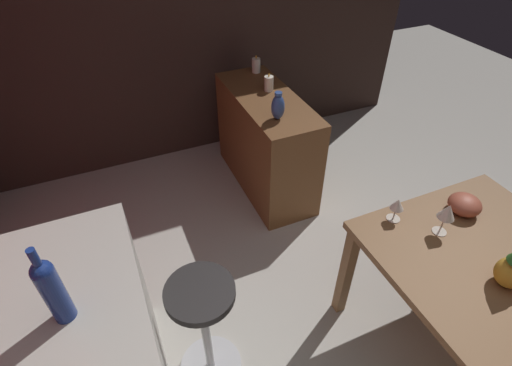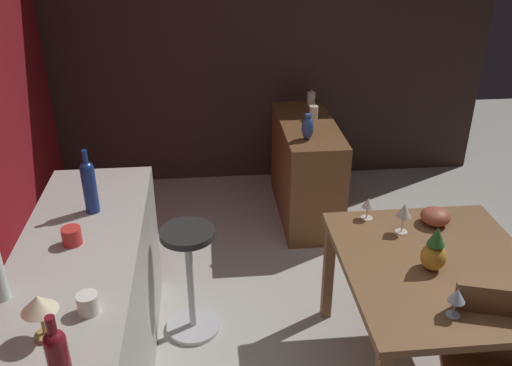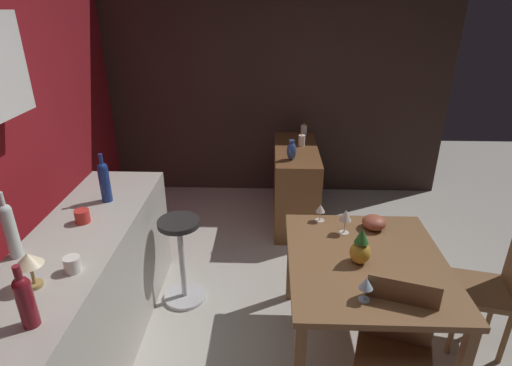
{
  "view_description": "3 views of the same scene",
  "coord_description": "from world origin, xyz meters",
  "px_view_note": "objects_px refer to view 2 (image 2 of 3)",
  "views": [
    {
      "loc": [
        -0.65,
        1.0,
        2.16
      ],
      "look_at": [
        0.77,
        0.38,
        0.88
      ],
      "focal_mm": 27.2,
      "sensor_mm": 36.0,
      "label": 1
    },
    {
      "loc": [
        -2.3,
        0.69,
        2.39
      ],
      "look_at": [
        0.51,
        0.42,
        0.94
      ],
      "focal_mm": 38.39,
      "sensor_mm": 36.0,
      "label": 2
    },
    {
      "loc": [
        -2.3,
        0.15,
        2.26
      ],
      "look_at": [
        0.49,
        0.25,
        0.99
      ],
      "focal_mm": 29.11,
      "sensor_mm": 36.0,
      "label": 3
    }
  ],
  "objects_px": {
    "wine_bottle_cobalt": "(89,185)",
    "sideboard_cabinet": "(306,170)",
    "wine_glass_right": "(368,204)",
    "pillar_candle_short": "(314,113)",
    "pillar_candle_tall": "(311,99)",
    "dining_table": "(438,278)",
    "cup_white": "(88,303)",
    "wine_glass_left": "(404,211)",
    "bar_stool": "(190,278)",
    "counter_lamp": "(39,307)",
    "cup_red": "(72,236)",
    "pineapple_centerpiece": "(434,251)",
    "vase_ceramic_blue": "(308,128)",
    "wine_glass_center": "(457,296)",
    "fruit_bowl": "(435,216)",
    "wine_bottle_ruby": "(58,358)"
  },
  "relations": [
    {
      "from": "bar_stool",
      "to": "fruit_bowl",
      "type": "distance_m",
      "value": 1.48
    },
    {
      "from": "wine_bottle_cobalt",
      "to": "wine_bottle_ruby",
      "type": "relative_size",
      "value": 1.13
    },
    {
      "from": "wine_glass_center",
      "to": "fruit_bowl",
      "type": "distance_m",
      "value": 0.8
    },
    {
      "from": "wine_bottle_cobalt",
      "to": "cup_white",
      "type": "relative_size",
      "value": 2.91
    },
    {
      "from": "bar_stool",
      "to": "cup_white",
      "type": "xyz_separation_m",
      "value": [
        -0.87,
        0.37,
        0.56
      ]
    },
    {
      "from": "counter_lamp",
      "to": "pillar_candle_tall",
      "type": "bearing_deg",
      "value": -29.21
    },
    {
      "from": "dining_table",
      "to": "wine_glass_center",
      "type": "bearing_deg",
      "value": 165.64
    },
    {
      "from": "dining_table",
      "to": "wine_bottle_cobalt",
      "type": "distance_m",
      "value": 1.89
    },
    {
      "from": "wine_glass_center",
      "to": "pineapple_centerpiece",
      "type": "relative_size",
      "value": 0.6
    },
    {
      "from": "sideboard_cabinet",
      "to": "wine_bottle_cobalt",
      "type": "distance_m",
      "value": 2.11
    },
    {
      "from": "wine_glass_right",
      "to": "pillar_candle_short",
      "type": "distance_m",
      "value": 1.44
    },
    {
      "from": "cup_red",
      "to": "pillar_candle_short",
      "type": "height_order",
      "value": "cup_red"
    },
    {
      "from": "fruit_bowl",
      "to": "pillar_candle_tall",
      "type": "xyz_separation_m",
      "value": [
        1.89,
        0.37,
        0.09
      ]
    },
    {
      "from": "pineapple_centerpiece",
      "to": "vase_ceramic_blue",
      "type": "relative_size",
      "value": 1.24
    },
    {
      "from": "bar_stool",
      "to": "wine_glass_right",
      "type": "distance_m",
      "value": 1.14
    },
    {
      "from": "wine_glass_right",
      "to": "vase_ceramic_blue",
      "type": "distance_m",
      "value": 1.05
    },
    {
      "from": "sideboard_cabinet",
      "to": "wine_glass_left",
      "type": "distance_m",
      "value": 1.61
    },
    {
      "from": "counter_lamp",
      "to": "pillar_candle_short",
      "type": "xyz_separation_m",
      "value": [
        2.46,
        -1.52,
        -0.17
      ]
    },
    {
      "from": "dining_table",
      "to": "cup_white",
      "type": "distance_m",
      "value": 1.74
    },
    {
      "from": "bar_stool",
      "to": "cup_white",
      "type": "bearing_deg",
      "value": 156.8
    },
    {
      "from": "wine_glass_left",
      "to": "wine_bottle_cobalt",
      "type": "distance_m",
      "value": 1.71
    },
    {
      "from": "wine_glass_right",
      "to": "pillar_candle_short",
      "type": "relative_size",
      "value": 0.97
    },
    {
      "from": "wine_glass_left",
      "to": "counter_lamp",
      "type": "xyz_separation_m",
      "value": [
        -0.85,
        1.72,
        0.17
      ]
    },
    {
      "from": "pillar_candle_tall",
      "to": "wine_glass_center",
      "type": "bearing_deg",
      "value": -176.81
    },
    {
      "from": "wine_bottle_cobalt",
      "to": "sideboard_cabinet",
      "type": "bearing_deg",
      "value": -45.96
    },
    {
      "from": "wine_bottle_cobalt",
      "to": "cup_red",
      "type": "height_order",
      "value": "wine_bottle_cobalt"
    },
    {
      "from": "cup_white",
      "to": "counter_lamp",
      "type": "bearing_deg",
      "value": 133.7
    },
    {
      "from": "sideboard_cabinet",
      "to": "pillar_candle_tall",
      "type": "distance_m",
      "value": 0.65
    },
    {
      "from": "cup_white",
      "to": "cup_red",
      "type": "bearing_deg",
      "value": 17.74
    },
    {
      "from": "wine_bottle_cobalt",
      "to": "pineapple_centerpiece",
      "type": "bearing_deg",
      "value": -105.27
    },
    {
      "from": "sideboard_cabinet",
      "to": "pineapple_centerpiece",
      "type": "relative_size",
      "value": 4.5
    },
    {
      "from": "wine_glass_right",
      "to": "dining_table",
      "type": "bearing_deg",
      "value": -152.99
    },
    {
      "from": "wine_glass_left",
      "to": "wine_bottle_cobalt",
      "type": "xyz_separation_m",
      "value": [
        0.12,
        1.7,
        0.19
      ]
    },
    {
      "from": "dining_table",
      "to": "wine_glass_left",
      "type": "bearing_deg",
      "value": 16.68
    },
    {
      "from": "bar_stool",
      "to": "cup_white",
      "type": "distance_m",
      "value": 1.1
    },
    {
      "from": "dining_table",
      "to": "fruit_bowl",
      "type": "distance_m",
      "value": 0.43
    },
    {
      "from": "bar_stool",
      "to": "counter_lamp",
      "type": "relative_size",
      "value": 3.63
    },
    {
      "from": "pineapple_centerpiece",
      "to": "wine_glass_right",
      "type": "bearing_deg",
      "value": 20.11
    },
    {
      "from": "wine_bottle_cobalt",
      "to": "cup_white",
      "type": "bearing_deg",
      "value": -171.8
    },
    {
      "from": "pillar_candle_tall",
      "to": "wine_glass_left",
      "type": "bearing_deg",
      "value": -175.63
    },
    {
      "from": "sideboard_cabinet",
      "to": "pillar_candle_short",
      "type": "distance_m",
      "value": 0.48
    },
    {
      "from": "pineapple_centerpiece",
      "to": "wine_glass_left",
      "type": "bearing_deg",
      "value": 6.03
    },
    {
      "from": "vase_ceramic_blue",
      "to": "wine_bottle_ruby",
      "type": "bearing_deg",
      "value": 151.2
    },
    {
      "from": "sideboard_cabinet",
      "to": "dining_table",
      "type": "bearing_deg",
      "value": -169.26
    },
    {
      "from": "wine_bottle_cobalt",
      "to": "pillar_candle_short",
      "type": "relative_size",
      "value": 2.61
    },
    {
      "from": "wine_bottle_cobalt",
      "to": "cup_red",
      "type": "distance_m",
      "value": 0.34
    },
    {
      "from": "counter_lamp",
      "to": "pillar_candle_short",
      "type": "distance_m",
      "value": 2.89
    },
    {
      "from": "wine_glass_right",
      "to": "wine_bottle_cobalt",
      "type": "bearing_deg",
      "value": 91.61
    },
    {
      "from": "bar_stool",
      "to": "fruit_bowl",
      "type": "bearing_deg",
      "value": -93.77
    },
    {
      "from": "wine_glass_right",
      "to": "pillar_candle_tall",
      "type": "distance_m",
      "value": 1.79
    }
  ]
}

